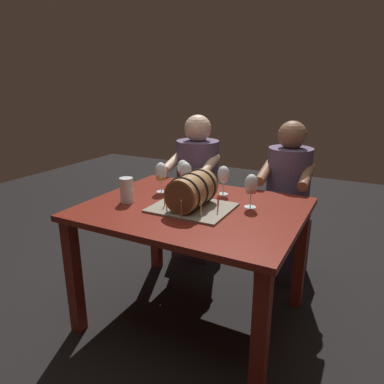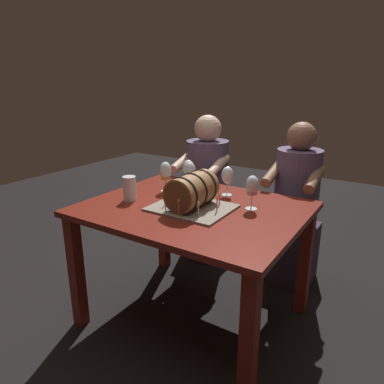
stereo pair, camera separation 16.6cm
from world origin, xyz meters
name	(u,v)px [view 2 (the right image)]	position (x,y,z in m)	size (l,w,h in m)	color
ground_plane	(194,316)	(0.00, 0.00, 0.00)	(8.00, 8.00, 0.00)	black
dining_table	(194,224)	(0.00, 0.00, 0.65)	(1.24, 0.99, 0.76)	maroon
barrel_cake	(192,193)	(0.01, -0.04, 0.85)	(0.44, 0.37, 0.21)	gray
wine_glass_rose	(252,187)	(0.30, 0.13, 0.89)	(0.07, 0.07, 0.20)	white
wine_glass_red	(188,169)	(-0.24, 0.31, 0.89)	(0.08, 0.08, 0.19)	white
wine_glass_amber	(166,172)	(-0.31, 0.15, 0.89)	(0.08, 0.08, 0.20)	white
wine_glass_empty	(227,176)	(0.07, 0.29, 0.89)	(0.08, 0.08, 0.19)	white
wine_glass_white	(190,173)	(-0.16, 0.21, 0.90)	(0.08, 0.08, 0.21)	white
beer_pint	(130,189)	(-0.39, -0.12, 0.83)	(0.08, 0.08, 0.15)	white
person_seated_left	(207,193)	(-0.37, 0.79, 0.57)	(0.40, 0.49, 1.21)	#372D40
person_seated_right	(294,213)	(0.37, 0.79, 0.54)	(0.36, 0.45, 1.20)	#372D40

